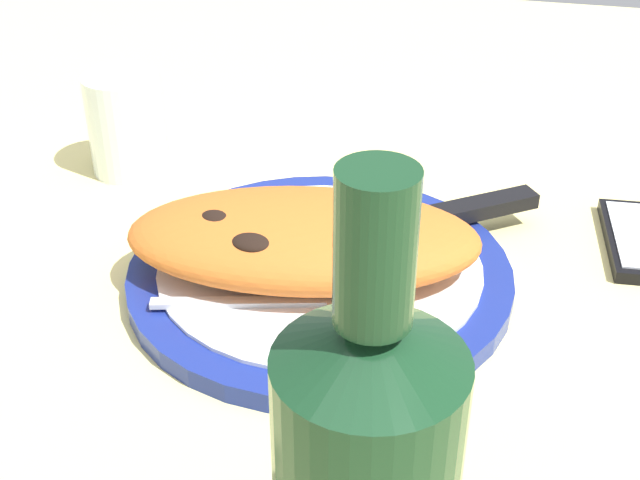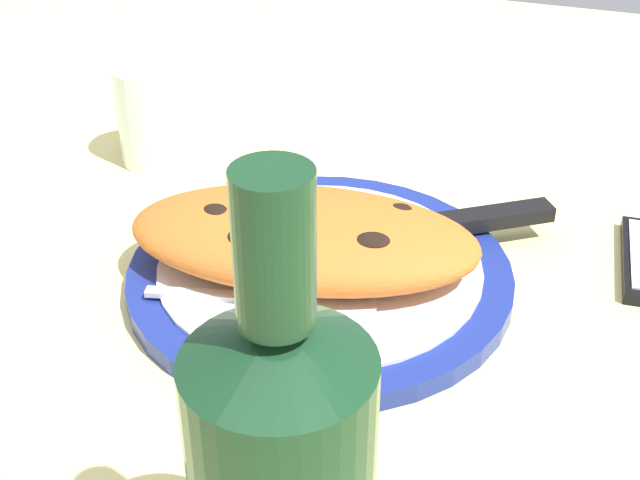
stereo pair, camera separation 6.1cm
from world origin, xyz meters
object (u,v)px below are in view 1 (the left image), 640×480
plate (320,274)px  fork (291,302)px  water_glass (126,129)px  knife (444,216)px  calzone (303,238)px

plate → fork: 5.46cm
fork → water_glass: size_ratio=1.74×
plate → knife: size_ratio=1.40×
plate → knife: 11.40cm
calzone → water_glass: water_glass is taller
fork → calzone: bearing=94.2°
knife → water_glass: size_ratio=2.21×
fork → knife: bearing=56.0°
knife → water_glass: (-29.15, 5.85, 1.74)cm
plate → water_glass: bearing=146.9°
calzone → fork: 5.22cm
water_glass → knife: bearing=-11.4°
water_glass → calzone: bearing=-35.6°
fork → knife: knife is taller
plate → calzone: 3.50cm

